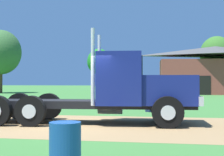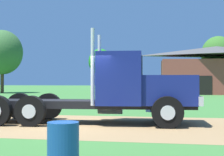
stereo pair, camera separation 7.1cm
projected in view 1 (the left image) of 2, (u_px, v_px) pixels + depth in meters
ground_plane at (80, 125)px, 12.06m from camera, size 200.00×200.00×0.00m
dirt_track at (80, 125)px, 12.06m from camera, size 120.00×6.20×0.01m
truck_foreground_white at (119, 91)px, 12.46m from camera, size 8.37×3.03×3.49m
visitor_far_side at (149, 94)px, 17.10m from camera, size 0.47×0.49×1.74m
steel_barrel at (65, 145)px, 6.04m from camera, size 0.58×0.58×0.86m
shed_building at (216, 71)px, 40.11m from camera, size 14.27×6.60×5.84m
tree_left at (1, 52)px, 43.51m from camera, size 5.35×5.35×8.35m
tree_mid at (99, 62)px, 49.56m from camera, size 3.54×3.54×6.46m
tree_right at (217, 55)px, 43.54m from camera, size 4.39×4.39×7.53m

